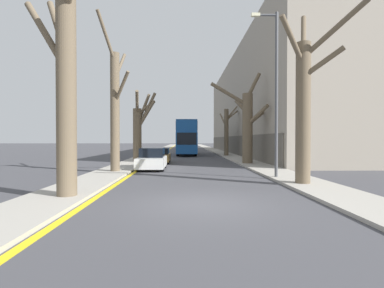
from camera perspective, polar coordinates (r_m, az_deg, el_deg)
name	(u,v)px	position (r m, az deg, el deg)	size (l,w,h in m)	color
ground_plane	(202,204)	(9.69, 1.90, -11.37)	(300.00, 300.00, 0.00)	#424247
sidewalk_left	(162,149)	(59.65, -5.74, -1.05)	(2.29, 120.00, 0.12)	#A39E93
sidewalk_right	(212,149)	(59.74, 3.87, -1.04)	(2.29, 120.00, 0.12)	#A39E93
building_facade_right	(264,107)	(45.50, 13.53, 6.87)	(10.08, 48.64, 13.68)	#9E9384
kerb_line_stripe	(169,150)	(59.57, -4.47, -1.10)	(0.24, 120.00, 0.01)	yellow
street_tree_left_0	(65,85)	(11.35, -22.99, 10.33)	(3.31, 3.84, 8.25)	brown
street_tree_left_1	(115,107)	(18.99, -14.46, 6.81)	(1.83, 3.46, 9.33)	brown
street_tree_left_2	(139,129)	(26.86, -10.06, 2.89)	(2.07, 3.28, 6.24)	brown
street_tree_right_0	(305,103)	(14.20, 20.69, 7.34)	(3.51, 2.91, 7.95)	brown
street_tree_right_1	(247,123)	(25.00, 10.48, 3.86)	(5.18, 3.65, 7.52)	brown
street_tree_right_2	(227,131)	(36.57, 6.61, 2.56)	(2.19, 2.36, 6.21)	brown
double_decker_bus	(186,136)	(39.84, -1.08, 1.52)	(2.59, 10.38, 4.43)	#19519E
parked_car_0	(152,159)	(20.68, -7.61, -2.92)	(1.80, 4.02, 1.48)	silver
parked_car_1	(159,156)	(26.43, -6.27, -2.23)	(1.88, 3.94, 1.31)	olive
lamp_post	(275,87)	(16.26, 15.48, 10.44)	(1.40, 0.20, 8.60)	#4C4F54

